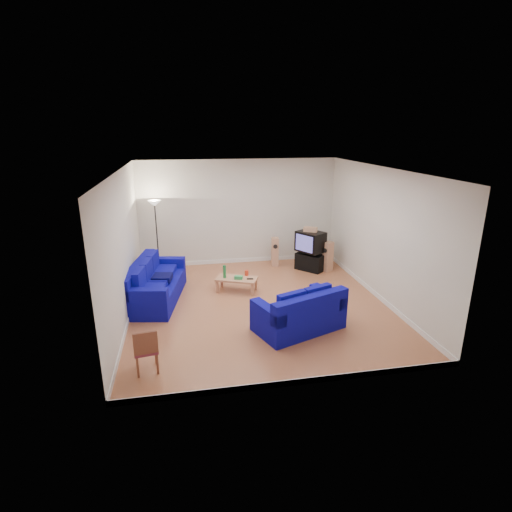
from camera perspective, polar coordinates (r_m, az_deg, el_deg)
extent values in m
cube|color=brown|center=(9.71, 0.44, -6.91)|extent=(6.00, 6.50, 0.01)
cube|color=white|center=(8.86, 0.49, 12.25)|extent=(6.00, 6.50, 0.01)
cube|color=silver|center=(12.27, -2.47, 6.23)|extent=(6.00, 0.01, 3.20)
cube|color=silver|center=(6.17, 6.29, -5.75)|extent=(6.00, 0.01, 3.20)
cube|color=silver|center=(9.09, -18.44, 1.18)|extent=(0.01, 6.50, 3.20)
cube|color=silver|center=(10.15, 17.35, 2.96)|extent=(0.01, 6.50, 3.20)
cube|color=white|center=(12.66, -2.37, -0.63)|extent=(6.00, 0.02, 0.12)
cube|color=white|center=(6.94, 5.82, -17.46)|extent=(6.00, 0.02, 0.12)
cube|color=white|center=(9.62, -17.49, -7.64)|extent=(0.02, 6.50, 0.12)
cube|color=white|center=(10.62, 16.54, -5.09)|extent=(0.02, 6.50, 0.12)
cube|color=navy|center=(10.17, -14.03, -4.85)|extent=(1.49, 2.60, 0.47)
cube|color=navy|center=(10.11, -16.47, -2.32)|extent=(0.69, 2.46, 0.48)
cube|color=navy|center=(11.05, -12.86, -0.89)|extent=(1.09, 0.43, 0.27)
cube|color=navy|center=(9.05, -15.80, -5.36)|extent=(1.09, 0.43, 0.27)
cube|color=#060637|center=(10.01, -13.24, -3.04)|extent=(0.52, 0.52, 0.13)
cube|color=navy|center=(8.55, 6.08, -8.94)|extent=(2.04, 1.58, 0.44)
cube|color=navy|center=(8.09, 7.84, -7.12)|extent=(1.76, 0.85, 0.45)
cube|color=navy|center=(7.99, 1.64, -8.07)|extent=(0.57, 1.02, 0.25)
cube|color=navy|center=(8.87, 10.20, -5.65)|extent=(0.57, 1.02, 0.25)
cube|color=#060637|center=(8.53, 5.50, -6.57)|extent=(0.55, 0.55, 0.13)
cube|color=tan|center=(10.32, -2.78, -3.26)|extent=(1.15, 0.88, 0.05)
cube|color=tan|center=(10.33, -5.58, -4.43)|extent=(0.08, 0.08, 0.33)
cube|color=tan|center=(10.70, -4.89, -3.61)|extent=(0.08, 0.08, 0.33)
cube|color=tan|center=(10.10, -0.51, -4.89)|extent=(0.08, 0.08, 0.33)
cube|color=tan|center=(10.47, 0.01, -4.03)|extent=(0.08, 0.08, 0.33)
cylinder|color=#197233|center=(10.28, -4.52, -2.25)|extent=(0.10, 0.10, 0.33)
cube|color=green|center=(10.21, -2.51, -3.09)|extent=(0.24, 0.17, 0.09)
cylinder|color=red|center=(10.44, -1.36, -2.44)|extent=(0.10, 0.10, 0.14)
cube|color=black|center=(10.21, -0.85, -3.28)|extent=(0.17, 0.08, 0.02)
cube|color=black|center=(12.02, 7.72, -0.84)|extent=(0.88, 0.91, 0.50)
cube|color=black|center=(11.98, 7.81, 0.57)|extent=(0.43, 0.47, 0.09)
cube|color=black|center=(11.83, 7.80, 2.06)|extent=(0.89, 0.95, 0.59)
cube|color=#413D87|center=(11.61, 6.90, 1.80)|extent=(0.35, 0.52, 0.47)
cube|color=tan|center=(11.74, 7.78, 3.79)|extent=(0.42, 0.32, 0.14)
cube|color=tan|center=(12.22, 2.72, 0.59)|extent=(0.24, 0.29, 0.89)
cylinder|color=black|center=(12.03, 2.79, 1.36)|extent=(0.13, 0.04, 0.13)
cube|color=tan|center=(11.94, 10.23, -0.08)|extent=(0.33, 0.31, 0.90)
cylinder|color=black|center=(11.78, 9.85, 0.77)|extent=(0.08, 0.13, 0.13)
cylinder|color=black|center=(12.07, -13.58, -2.27)|extent=(0.28, 0.28, 0.03)
cylinder|color=black|center=(11.77, -13.93, 2.38)|extent=(0.03, 0.03, 2.01)
cone|color=white|center=(11.55, -14.31, 7.32)|extent=(0.37, 0.37, 0.16)
cube|color=brown|center=(7.29, -16.54, -14.98)|extent=(0.04, 0.04, 0.40)
cube|color=brown|center=(7.57, -16.67, -13.68)|extent=(0.04, 0.04, 0.40)
cube|color=brown|center=(7.29, -13.90, -14.71)|extent=(0.04, 0.04, 0.40)
cube|color=brown|center=(7.57, -14.14, -13.42)|extent=(0.04, 0.04, 0.40)
cube|color=maroon|center=(7.32, -15.45, -12.73)|extent=(0.45, 0.45, 0.05)
cube|color=brown|center=(7.05, -15.50, -11.93)|extent=(0.40, 0.09, 0.40)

